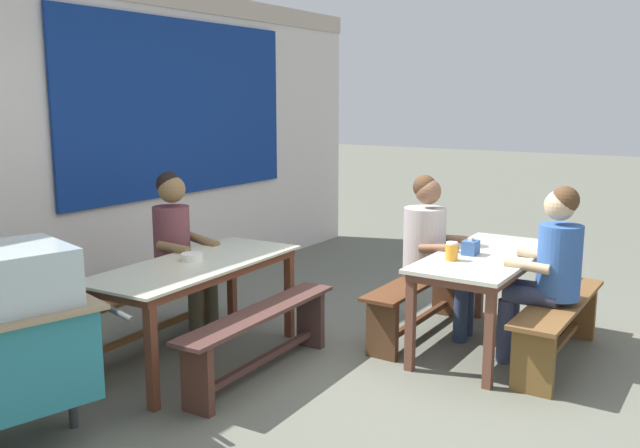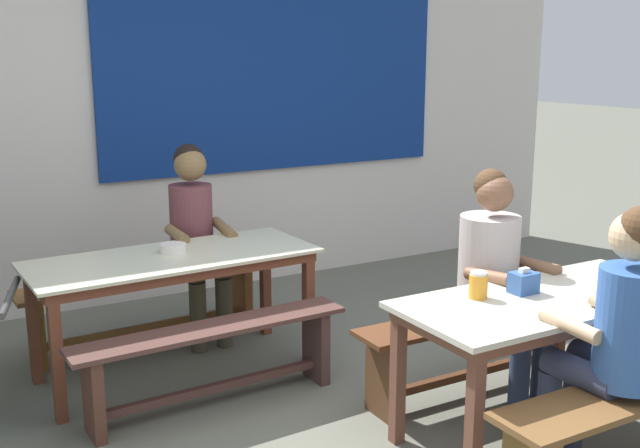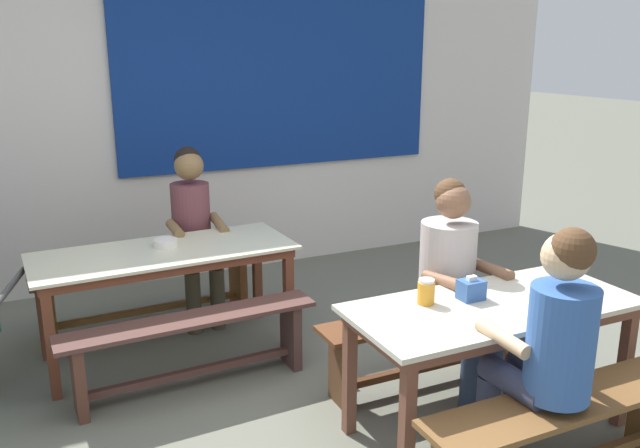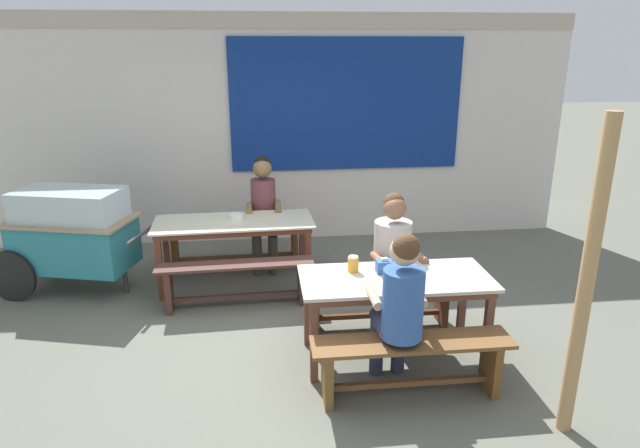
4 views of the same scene
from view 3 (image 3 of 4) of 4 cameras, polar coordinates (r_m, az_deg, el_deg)
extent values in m
plane|color=#616255|center=(3.76, 1.11, -17.32)|extent=(40.00, 40.00, 0.00)
cube|color=silver|center=(5.87, -11.21, 8.47)|extent=(7.55, 0.12, 2.71)
cube|color=navy|center=(6.00, -3.36, 13.03)|extent=(2.98, 0.03, 1.67)
cube|color=beige|center=(4.40, -13.49, -2.34)|extent=(1.71, 0.76, 0.02)
cube|color=brown|center=(4.41, -13.45, -2.83)|extent=(1.63, 0.70, 0.06)
cube|color=brown|center=(5.00, -5.52, -4.61)|extent=(0.06, 0.06, 0.66)
cube|color=brown|center=(4.51, -2.77, -6.84)|extent=(0.06, 0.06, 0.66)
cube|color=brown|center=(4.69, -23.16, -7.20)|extent=(0.06, 0.06, 0.66)
cube|color=brown|center=(4.17, -22.47, -9.99)|extent=(0.06, 0.06, 0.66)
cube|color=beige|center=(3.54, 14.95, -6.92)|extent=(1.55, 0.69, 0.03)
cube|color=brown|center=(3.55, 14.90, -7.57)|extent=(1.47, 0.63, 0.06)
cube|color=brown|center=(4.32, 19.36, -8.83)|extent=(0.06, 0.06, 0.65)
cube|color=brown|center=(3.98, 25.08, -11.57)|extent=(0.06, 0.06, 0.65)
cube|color=brown|center=(3.56, 2.60, -13.31)|extent=(0.06, 0.06, 0.65)
cube|color=brown|center=(3.14, 7.61, -17.70)|extent=(0.06, 0.06, 0.65)
cube|color=brown|center=(4.99, -14.86, -3.61)|extent=(1.65, 0.38, 0.03)
cube|color=brown|center=(5.25, -7.20, -4.95)|extent=(0.07, 0.27, 0.44)
cube|color=brown|center=(4.98, -22.59, -7.20)|extent=(0.07, 0.27, 0.44)
cube|color=brown|center=(5.11, -14.59, -7.24)|extent=(1.36, 0.10, 0.04)
cube|color=#4A2E28|center=(3.99, -11.27, -8.24)|extent=(1.56, 0.32, 0.03)
cube|color=#452E2A|center=(4.29, -2.56, -9.60)|extent=(0.07, 0.22, 0.44)
cube|color=#4F2E23|center=(3.99, -20.39, -12.70)|extent=(0.07, 0.22, 0.44)
cube|color=#4A2E28|center=(4.14, -11.02, -12.59)|extent=(1.27, 0.09, 0.04)
cube|color=#522D18|center=(4.04, 9.69, -7.88)|extent=(1.45, 0.28, 0.03)
cube|color=#57321D|center=(4.48, 16.02, -9.12)|extent=(0.06, 0.24, 0.44)
cube|color=#50331E|center=(3.85, 1.93, -12.68)|extent=(0.06, 0.24, 0.44)
cube|color=#522D18|center=(4.18, 9.48, -12.19)|extent=(1.17, 0.05, 0.04)
cube|color=brown|center=(3.30, 20.87, -14.37)|extent=(1.49, 0.32, 0.03)
cylinder|color=#3F3F3F|center=(4.19, -25.52, -5.02)|extent=(0.20, 0.63, 0.04)
cylinder|color=#3F3A29|center=(4.83, -11.02, -6.76)|extent=(0.11, 0.11, 0.47)
cylinder|color=#3F3A29|center=(4.87, -8.96, -6.46)|extent=(0.11, 0.11, 0.47)
cylinder|color=#3F3A29|center=(4.88, -11.64, -3.03)|extent=(0.13, 0.35, 0.13)
cylinder|color=#3F3A29|center=(4.92, -9.60, -2.77)|extent=(0.13, 0.35, 0.13)
cylinder|color=brown|center=(4.98, -11.22, 0.46)|extent=(0.29, 0.29, 0.54)
sphere|color=brown|center=(4.87, -11.41, 5.03)|extent=(0.21, 0.21, 0.21)
sphere|color=black|center=(4.89, -11.52, 5.52)|extent=(0.20, 0.20, 0.20)
cylinder|color=brown|center=(4.78, -12.59, -0.41)|extent=(0.07, 0.30, 0.08)
cylinder|color=brown|center=(4.85, -8.83, 0.03)|extent=(0.07, 0.31, 0.11)
cylinder|color=#26344F|center=(3.90, 13.02, -12.50)|extent=(0.11, 0.11, 0.47)
cylinder|color=#26344F|center=(4.01, 14.95, -11.79)|extent=(0.11, 0.11, 0.47)
cylinder|color=#26344F|center=(3.89, 11.55, -7.85)|extent=(0.16, 0.39, 0.13)
cylinder|color=#26344F|center=(4.01, 13.51, -7.29)|extent=(0.16, 0.39, 0.13)
cylinder|color=#B5AAA6|center=(3.98, 11.11, -3.47)|extent=(0.34, 0.34, 0.52)
sphere|color=brown|center=(3.86, 11.60, 1.96)|extent=(0.21, 0.21, 0.21)
sphere|color=#4C331E|center=(3.87, 11.33, 2.57)|extent=(0.19, 0.19, 0.19)
cylinder|color=brown|center=(3.74, 10.69, -4.92)|extent=(0.09, 0.31, 0.10)
cylinder|color=brown|center=(3.99, 14.84, -3.90)|extent=(0.09, 0.31, 0.08)
cylinder|color=#313750|center=(3.60, 16.54, -15.30)|extent=(0.11, 0.11, 0.47)
cylinder|color=#313750|center=(3.49, 14.33, -16.17)|extent=(0.11, 0.11, 0.47)
cylinder|color=#313750|center=(3.37, 18.89, -12.27)|extent=(0.15, 0.37, 0.13)
cylinder|color=#313750|center=(3.25, 16.63, -13.12)|extent=(0.15, 0.37, 0.13)
cylinder|color=#31589F|center=(3.10, 20.33, -9.73)|extent=(0.30, 0.30, 0.52)
sphere|color=tan|center=(2.97, 20.75, -2.67)|extent=(0.21, 0.21, 0.21)
sphere|color=#4C331E|center=(2.95, 21.25, -2.14)|extent=(0.19, 0.19, 0.19)
cylinder|color=tan|center=(3.33, 19.99, -8.19)|extent=(0.08, 0.31, 0.11)
cylinder|color=tan|center=(3.11, 15.70, -9.58)|extent=(0.08, 0.31, 0.09)
cube|color=#315699|center=(3.54, 13.08, -5.63)|extent=(0.13, 0.10, 0.11)
cube|color=white|center=(3.51, 13.15, -4.64)|extent=(0.05, 0.03, 0.02)
cylinder|color=orange|center=(3.43, 9.27, -5.98)|extent=(0.09, 0.09, 0.12)
cylinder|color=white|center=(3.41, 9.32, -4.93)|extent=(0.08, 0.08, 0.02)
cylinder|color=silver|center=(4.45, -13.36, -1.62)|extent=(0.16, 0.16, 0.05)
camera|label=1|loc=(2.80, -96.57, -4.95)|focal=38.22mm
camera|label=2|loc=(0.61, -119.25, -19.00)|focal=42.76mm
camera|label=4|loc=(1.94, 121.66, 6.62)|focal=30.90mm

